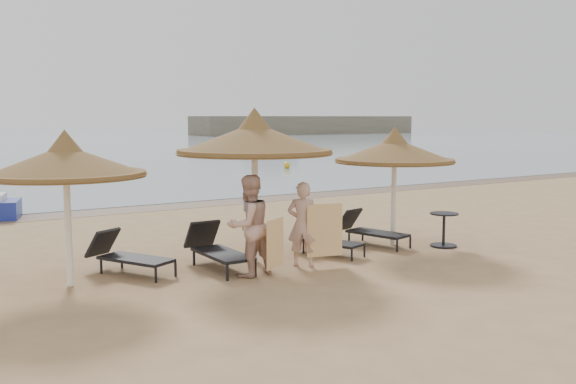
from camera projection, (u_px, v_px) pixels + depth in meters
name	position (u px, v px, depth m)	size (l,w,h in m)	color
ground	(262.00, 273.00, 12.03)	(160.00, 160.00, 0.00)	tan
wet_sand_strip	(111.00, 211.00, 19.92)	(200.00, 1.60, 0.01)	brown
palapa_left	(66.00, 162.00, 10.88)	(2.73, 2.73, 2.71)	white
palapa_center	(255.00, 140.00, 12.69)	(3.13, 3.13, 3.10)	white
palapa_right	(395.00, 151.00, 14.44)	(2.72, 2.72, 2.69)	white
lounger_far_left	(126.00, 254.00, 11.99)	(1.34, 1.84, 0.80)	black
lounger_near_left	(216.00, 248.00, 12.42)	(0.64, 1.92, 0.86)	black
lounger_near_right	(323.00, 239.00, 13.70)	(1.05, 1.71, 0.73)	black
lounger_far_right	(369.00, 229.00, 14.69)	(1.00, 1.83, 0.78)	black
side_table	(444.00, 231.00, 14.45)	(0.64, 0.64, 0.77)	black
person_left	(249.00, 218.00, 11.71)	(1.00, 0.65, 2.17)	#D0A18B
person_right	(303.00, 217.00, 12.49)	(0.89, 0.58, 1.94)	#D0A18B
towel_left	(275.00, 244.00, 11.65)	(0.57, 0.35, 0.91)	orange
towel_right	(325.00, 230.00, 12.50)	(0.73, 0.19, 1.04)	orange
bag_patterned	(251.00, 202.00, 12.99)	(0.30, 0.13, 0.36)	silver
bag_dark	(259.00, 209.00, 12.72)	(0.23, 0.09, 0.32)	black
buoy_mid	(106.00, 162.00, 38.63)	(0.34, 0.34, 0.34)	gold
buoy_right	(287.00, 165.00, 36.14)	(0.38, 0.38, 0.38)	gold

